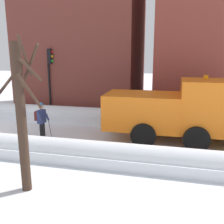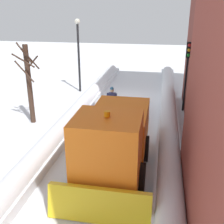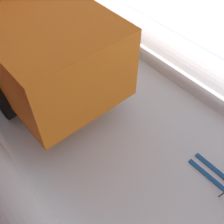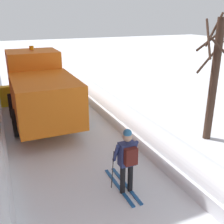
{
  "view_description": "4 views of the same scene",
  "coord_description": "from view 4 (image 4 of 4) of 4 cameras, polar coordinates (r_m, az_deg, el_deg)",
  "views": [
    {
      "loc": [
        11.17,
        9.6,
        4.06
      ],
      "look_at": [
        -0.35,
        6.86,
        1.29
      ],
      "focal_mm": 40.91,
      "sensor_mm": 36.0,
      "label": 1
    },
    {
      "loc": [
        -2.13,
        18.94,
        6.21
      ],
      "look_at": [
        0.07,
        6.96,
        1.52
      ],
      "focal_mm": 44.18,
      "sensor_mm": 36.0,
      "label": 2
    },
    {
      "loc": [
        -2.45,
        3.77,
        4.84
      ],
      "look_at": [
        -0.43,
        6.13,
        1.17
      ],
      "focal_mm": 42.91,
      "sensor_mm": 36.0,
      "label": 3
    },
    {
      "loc": [
        -2.05,
        -1.68,
        4.45
      ],
      "look_at": [
        1.08,
        5.6,
        1.56
      ],
      "focal_mm": 43.28,
      "sensor_mm": 36.0,
      "label": 4
    }
  ],
  "objects": [
    {
      "name": "skier",
      "position": [
        6.95,
        3.19,
        -9.78
      ],
      "size": [
        0.62,
        1.8,
        1.81
      ],
      "color": "black",
      "rests_on": "ground"
    },
    {
      "name": "plow_truck",
      "position": [
        11.77,
        -15.03,
        4.72
      ],
      "size": [
        3.2,
        5.98,
        3.12
      ],
      "color": "orange",
      "rests_on": "ground"
    },
    {
      "name": "snowbank_right",
      "position": [
        13.24,
        -1.27,
        1.96
      ],
      "size": [
        1.1,
        36.0,
        0.9
      ],
      "color": "white",
      "rests_on": "ground"
    },
    {
      "name": "bare_tree_near",
      "position": [
        10.22,
        20.66,
        6.79
      ],
      "size": [
        1.19,
        1.18,
        4.51
      ],
      "color": "#3E2B21",
      "rests_on": "ground"
    },
    {
      "name": "ground_plane",
      "position": [
        12.67,
        -12.45,
        -1.02
      ],
      "size": [
        80.0,
        80.0,
        0.0
      ],
      "primitive_type": "plane",
      "color": "white"
    }
  ]
}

